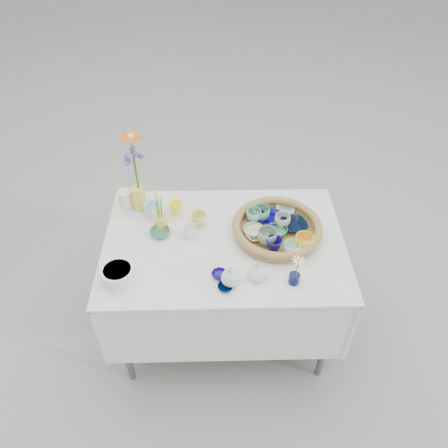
{
  "coord_description": "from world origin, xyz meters",
  "views": [
    {
      "loc": [
        -0.04,
        -1.62,
        2.38
      ],
      "look_at": [
        0.0,
        0.02,
        0.87
      ],
      "focal_mm": 35.0,
      "sensor_mm": 36.0,
      "label": 1
    }
  ],
  "objects_px": {
    "display_table": "(224,326)",
    "bud_vase_seafoam": "(257,272)",
    "wicker_tray": "(277,229)",
    "tall_vase_yellow": "(139,198)"
  },
  "relations": [
    {
      "from": "display_table",
      "to": "wicker_tray",
      "type": "height_order",
      "value": "wicker_tray"
    },
    {
      "from": "wicker_tray",
      "to": "tall_vase_yellow",
      "type": "height_order",
      "value": "tall_vase_yellow"
    },
    {
      "from": "display_table",
      "to": "tall_vase_yellow",
      "type": "distance_m",
      "value": 1.0
    },
    {
      "from": "wicker_tray",
      "to": "tall_vase_yellow",
      "type": "xyz_separation_m",
      "value": [
        -0.75,
        0.23,
        0.03
      ]
    },
    {
      "from": "wicker_tray",
      "to": "display_table",
      "type": "bearing_deg",
      "value": -169.88
    },
    {
      "from": "display_table",
      "to": "tall_vase_yellow",
      "type": "bearing_deg",
      "value": 149.22
    },
    {
      "from": "bud_vase_seafoam",
      "to": "tall_vase_yellow",
      "type": "distance_m",
      "value": 0.82
    },
    {
      "from": "display_table",
      "to": "wicker_tray",
      "type": "distance_m",
      "value": 0.85
    },
    {
      "from": "display_table",
      "to": "bud_vase_seafoam",
      "type": "bearing_deg",
      "value": -59.24
    },
    {
      "from": "tall_vase_yellow",
      "to": "display_table",
      "type": "bearing_deg",
      "value": -30.78
    }
  ]
}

